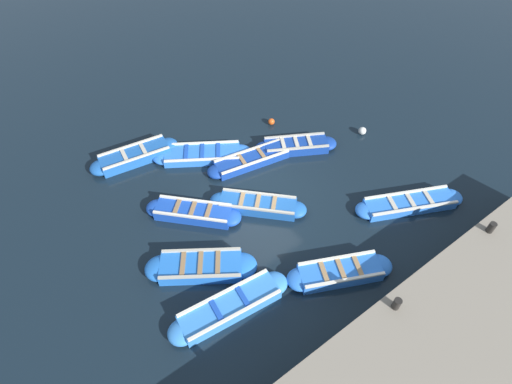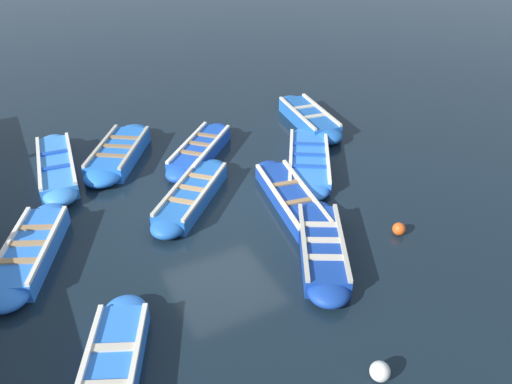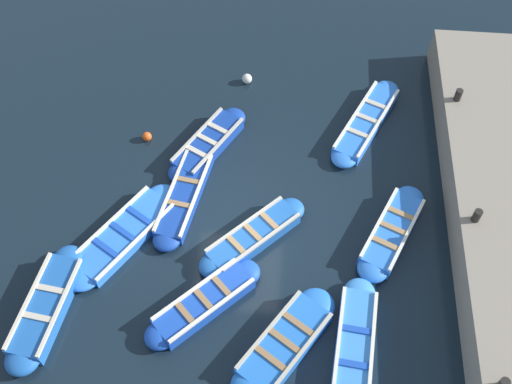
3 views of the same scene
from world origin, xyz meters
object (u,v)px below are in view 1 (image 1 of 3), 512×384
at_px(boat_mid_row, 340,272).
at_px(boat_outer_right, 252,160).
at_px(boat_broadside, 193,213).
at_px(boat_near_quay, 296,146).
at_px(boat_end_of_row, 135,156).
at_px(buoy_yellow_far, 362,131).
at_px(bollard_north, 491,227).
at_px(boat_centre, 230,307).
at_px(boat_bow_out, 203,154).
at_px(bollard_mid_north, 397,304).
at_px(buoy_orange_near, 271,122).
at_px(boat_outer_left, 409,204).
at_px(boat_alongside, 201,267).
at_px(boat_far_corner, 258,205).

xyz_separation_m(boat_mid_row, boat_outer_right, (5.44, -0.68, -0.02)).
relative_size(boat_broadside, boat_near_quay, 0.88).
xyz_separation_m(boat_end_of_row, buoy_yellow_far, (-3.92, -8.08, -0.05)).
bearing_deg(bollard_north, boat_near_quay, 12.45).
relative_size(boat_centre, boat_bow_out, 1.00).
relative_size(boat_centre, boat_outer_right, 1.02).
bearing_deg(bollard_mid_north, buoy_yellow_far, -41.28).
bearing_deg(boat_centre, buoy_orange_near, -45.05).
bearing_deg(boat_end_of_row, boat_mid_row, -160.98).
distance_m(boat_centre, boat_outer_left, 7.00).
xyz_separation_m(boat_alongside, boat_bow_out, (4.24, -2.55, -0.04)).
height_order(boat_outer_right, bollard_mid_north, bollard_mid_north).
bearing_deg(boat_alongside, boat_end_of_row, -4.26).
bearing_deg(boat_outer_left, bollard_north, -174.14).
bearing_deg(boat_far_corner, boat_end_of_row, 26.95).
relative_size(boat_far_corner, bollard_north, 8.13).
bearing_deg(bollard_north, boat_bow_out, 28.59).
height_order(boat_alongside, boat_near_quay, boat_alongside).
bearing_deg(boat_end_of_row, boat_alongside, 175.74).
xyz_separation_m(boat_bow_out, bollard_mid_north, (-8.60, -0.64, 1.07)).
bearing_deg(boat_centre, boat_near_quay, -54.51).
height_order(boat_far_corner, bollard_north, bollard_north).
xyz_separation_m(boat_alongside, bollard_north, (-4.36, -7.24, 1.03)).
xyz_separation_m(boat_far_corner, buoy_orange_near, (3.35, -3.12, -0.05)).
bearing_deg(boat_far_corner, boat_bow_out, 3.82).
height_order(bollard_north, buoy_orange_near, bollard_north).
height_order(boat_bow_out, bollard_mid_north, bollard_mid_north).
bearing_deg(boat_mid_row, buoy_yellow_far, -51.36).
bearing_deg(boat_bow_out, boat_outer_left, -144.42).
relative_size(boat_bow_out, boat_near_quay, 1.17).
bearing_deg(boat_mid_row, boat_alongside, 51.75).
xyz_separation_m(boat_outer_left, boat_bow_out, (6.21, 4.44, -0.01)).
distance_m(boat_far_corner, buoy_yellow_far, 5.77).
height_order(boat_far_corner, boat_centre, boat_centre).
relative_size(boat_far_corner, boat_outer_left, 0.75).
height_order(boat_far_corner, boat_outer_right, boat_far_corner).
xyz_separation_m(boat_far_corner, boat_outer_left, (-2.93, -4.22, -0.02)).
distance_m(boat_end_of_row, bollard_north, 12.12).
relative_size(boat_far_corner, boat_near_quay, 0.90).
relative_size(boat_alongside, boat_mid_row, 1.01).
bearing_deg(boat_outer_left, boat_centre, 86.61).
bearing_deg(bollard_north, boat_broadside, 45.42).
bearing_deg(boat_near_quay, boat_alongside, 113.75).
distance_m(boat_alongside, boat_near_quay, 6.25).
distance_m(boat_broadside, buoy_orange_near, 5.58).
bearing_deg(boat_near_quay, boat_outer_right, 77.99).
xyz_separation_m(boat_end_of_row, boat_centre, (-7.15, 0.41, -0.01)).
distance_m(boat_end_of_row, boat_outer_right, 4.40).
height_order(boat_centre, boat_near_quay, boat_centre).
relative_size(boat_alongside, boat_near_quay, 1.03).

